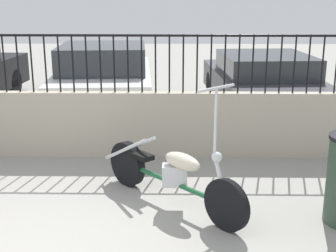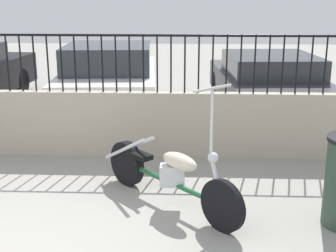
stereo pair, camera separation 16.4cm
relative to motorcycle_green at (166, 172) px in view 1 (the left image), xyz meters
name	(u,v)px [view 1 (the left image)]	position (x,y,z in m)	size (l,w,h in m)	color
low_wall	(76,124)	(-1.38, 1.65, 0.11)	(10.96, 0.18, 0.98)	#B2A893
fence_railing	(72,54)	(-1.38, 1.65, 1.16)	(10.96, 0.04, 0.84)	black
motorcycle_green	(166,172)	(0.00, 0.00, 0.00)	(1.67, 1.74, 1.49)	black
car_white	(104,77)	(-1.39, 4.59, 0.31)	(2.19, 4.19, 1.38)	black
car_dark_grey	(262,82)	(1.87, 4.40, 0.26)	(2.15, 4.38, 1.22)	black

